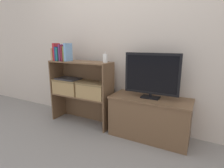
{
  "coord_description": "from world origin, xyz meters",
  "views": [
    {
      "loc": [
        1.06,
        -1.84,
        1.18
      ],
      "look_at": [
        0.0,
        0.16,
        0.66
      ],
      "focal_mm": 28.0,
      "sensor_mm": 36.0,
      "label": 1
    }
  ],
  "objects_px": {
    "book_tan": "(55,54)",
    "book_olive": "(66,54)",
    "book_plum": "(63,53)",
    "baby_monitor": "(105,58)",
    "book_crimson": "(56,52)",
    "laptop": "(68,79)",
    "book_teal": "(60,54)",
    "book_skyblue": "(68,52)",
    "book_maroon": "(64,53)",
    "storage_basket_right": "(93,89)",
    "storage_basket_left": "(69,86)",
    "book_charcoal": "(61,55)",
    "tv_stand": "(149,117)",
    "book_navy": "(58,54)",
    "tv": "(151,75)"
  },
  "relations": [
    {
      "from": "book_crimson",
      "to": "storage_basket_left",
      "type": "xyz_separation_m",
      "value": [
        0.17,
        0.04,
        -0.51
      ]
    },
    {
      "from": "book_crimson",
      "to": "book_plum",
      "type": "xyz_separation_m",
      "value": [
        0.12,
        0.0,
        -0.01
      ]
    },
    {
      "from": "book_olive",
      "to": "laptop",
      "type": "xyz_separation_m",
      "value": [
        -0.02,
        0.04,
        -0.38
      ]
    },
    {
      "from": "book_olive",
      "to": "storage_basket_right",
      "type": "distance_m",
      "value": 0.65
    },
    {
      "from": "book_tan",
      "to": "book_navy",
      "type": "xyz_separation_m",
      "value": [
        0.07,
        0.0,
        0.01
      ]
    },
    {
      "from": "tv_stand",
      "to": "book_skyblue",
      "type": "height_order",
      "value": "book_skyblue"
    },
    {
      "from": "book_tan",
      "to": "book_skyblue",
      "type": "xyz_separation_m",
      "value": [
        0.26,
        -0.0,
        0.04
      ]
    },
    {
      "from": "book_teal",
      "to": "book_charcoal",
      "type": "relative_size",
      "value": 1.06
    },
    {
      "from": "baby_monitor",
      "to": "book_skyblue",
      "type": "bearing_deg",
      "value": -174.78
    },
    {
      "from": "book_plum",
      "to": "laptop",
      "type": "distance_m",
      "value": 0.39
    },
    {
      "from": "book_tan",
      "to": "book_skyblue",
      "type": "relative_size",
      "value": 0.72
    },
    {
      "from": "tv",
      "to": "book_charcoal",
      "type": "relative_size",
      "value": 3.69
    },
    {
      "from": "book_plum",
      "to": "book_maroon",
      "type": "bearing_deg",
      "value": 0.0
    },
    {
      "from": "book_olive",
      "to": "storage_basket_left",
      "type": "relative_size",
      "value": 0.48
    },
    {
      "from": "tv",
      "to": "book_navy",
      "type": "bearing_deg",
      "value": -175.68
    },
    {
      "from": "book_tan",
      "to": "book_olive",
      "type": "relative_size",
      "value": 0.87
    },
    {
      "from": "storage_basket_left",
      "to": "storage_basket_right",
      "type": "distance_m",
      "value": 0.46
    },
    {
      "from": "book_crimson",
      "to": "book_charcoal",
      "type": "distance_m",
      "value": 0.1
    },
    {
      "from": "book_navy",
      "to": "tv_stand",
      "type": "bearing_deg",
      "value": 4.39
    },
    {
      "from": "book_plum",
      "to": "book_olive",
      "type": "relative_size",
      "value": 1.13
    },
    {
      "from": "book_tan",
      "to": "laptop",
      "type": "relative_size",
      "value": 0.51
    },
    {
      "from": "laptop",
      "to": "tv_stand",
      "type": "bearing_deg",
      "value": 3.13
    },
    {
      "from": "book_maroon",
      "to": "book_skyblue",
      "type": "relative_size",
      "value": 0.88
    },
    {
      "from": "book_crimson",
      "to": "baby_monitor",
      "type": "bearing_deg",
      "value": 3.76
    },
    {
      "from": "book_olive",
      "to": "book_skyblue",
      "type": "height_order",
      "value": "book_skyblue"
    },
    {
      "from": "book_crimson",
      "to": "book_olive",
      "type": "height_order",
      "value": "book_crimson"
    },
    {
      "from": "book_tan",
      "to": "book_charcoal",
      "type": "bearing_deg",
      "value": 0.0
    },
    {
      "from": "book_teal",
      "to": "baby_monitor",
      "type": "relative_size",
      "value": 1.34
    },
    {
      "from": "book_crimson",
      "to": "storage_basket_right",
      "type": "relative_size",
      "value": 0.59
    },
    {
      "from": "storage_basket_right",
      "to": "storage_basket_left",
      "type": "bearing_deg",
      "value": 180.0
    },
    {
      "from": "book_teal",
      "to": "book_skyblue",
      "type": "relative_size",
      "value": 0.75
    },
    {
      "from": "book_olive",
      "to": "storage_basket_left",
      "type": "distance_m",
      "value": 0.49
    },
    {
      "from": "book_teal",
      "to": "book_maroon",
      "type": "distance_m",
      "value": 0.1
    },
    {
      "from": "tv_stand",
      "to": "storage_basket_right",
      "type": "relative_size",
      "value": 2.28
    },
    {
      "from": "book_teal",
      "to": "tv_stand",
      "type": "bearing_deg",
      "value": 4.48
    },
    {
      "from": "book_tan",
      "to": "book_olive",
      "type": "bearing_deg",
      "value": -0.0
    },
    {
      "from": "tv_stand",
      "to": "book_skyblue",
      "type": "relative_size",
      "value": 3.9
    },
    {
      "from": "baby_monitor",
      "to": "laptop",
      "type": "height_order",
      "value": "baby_monitor"
    },
    {
      "from": "book_teal",
      "to": "book_plum",
      "type": "height_order",
      "value": "book_plum"
    },
    {
      "from": "book_plum",
      "to": "baby_monitor",
      "type": "height_order",
      "value": "book_plum"
    },
    {
      "from": "book_teal",
      "to": "laptop",
      "type": "bearing_deg",
      "value": 19.86
    },
    {
      "from": "book_skyblue",
      "to": "book_maroon",
      "type": "bearing_deg",
      "value": 180.0
    },
    {
      "from": "book_navy",
      "to": "book_teal",
      "type": "bearing_deg",
      "value": -0.0
    },
    {
      "from": "book_charcoal",
      "to": "storage_basket_left",
      "type": "bearing_deg",
      "value": 27.71
    },
    {
      "from": "tv",
      "to": "book_skyblue",
      "type": "bearing_deg",
      "value": -174.97
    },
    {
      "from": "book_teal",
      "to": "storage_basket_right",
      "type": "relative_size",
      "value": 0.44
    },
    {
      "from": "book_plum",
      "to": "book_teal",
      "type": "bearing_deg",
      "value": 180.0
    },
    {
      "from": "book_tan",
      "to": "book_skyblue",
      "type": "distance_m",
      "value": 0.27
    },
    {
      "from": "book_navy",
      "to": "laptop",
      "type": "height_order",
      "value": "book_navy"
    },
    {
      "from": "book_skyblue",
      "to": "storage_basket_right",
      "type": "relative_size",
      "value": 0.58
    }
  ]
}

